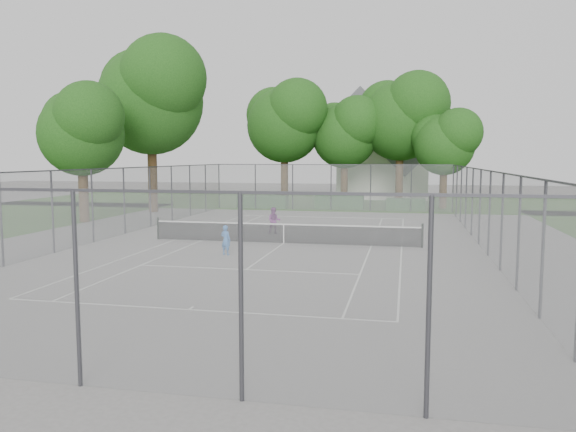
% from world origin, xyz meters
% --- Properties ---
extents(ground, '(120.00, 120.00, 0.00)m').
position_xyz_m(ground, '(0.00, 0.00, 0.00)').
color(ground, slate).
rests_on(ground, ground).
extents(grass_far, '(60.00, 20.00, 0.00)m').
position_xyz_m(grass_far, '(0.00, 26.00, 0.00)').
color(grass_far, '#264E16').
rests_on(grass_far, ground).
extents(court_markings, '(11.03, 23.83, 0.01)m').
position_xyz_m(court_markings, '(0.00, 0.00, 0.01)').
color(court_markings, silver).
rests_on(court_markings, ground).
extents(tennis_net, '(12.87, 0.10, 1.10)m').
position_xyz_m(tennis_net, '(0.00, 0.00, 0.51)').
color(tennis_net, black).
rests_on(tennis_net, ground).
extents(perimeter_fence, '(18.08, 34.08, 3.52)m').
position_xyz_m(perimeter_fence, '(0.00, 0.00, 1.81)').
color(perimeter_fence, '#38383D').
rests_on(perimeter_fence, ground).
extents(tree_far_left, '(7.43, 6.79, 10.68)m').
position_xyz_m(tree_far_left, '(-4.70, 22.19, 7.34)').
color(tree_far_left, '#3C2715').
rests_on(tree_far_left, ground).
extents(tree_far_midleft, '(6.44, 5.88, 9.25)m').
position_xyz_m(tree_far_midleft, '(0.42, 23.08, 6.35)').
color(tree_far_midleft, '#3C2715').
rests_on(tree_far_midleft, ground).
extents(tree_far_midright, '(7.79, 7.11, 11.20)m').
position_xyz_m(tree_far_midright, '(5.13, 23.54, 7.69)').
color(tree_far_midright, '#3C2715').
rests_on(tree_far_midright, ground).
extents(tree_far_right, '(5.47, 5.00, 7.87)m').
position_xyz_m(tree_far_right, '(8.59, 20.44, 5.40)').
color(tree_far_right, '#3C2715').
rests_on(tree_far_right, ground).
extents(tree_side_back, '(8.81, 8.04, 12.67)m').
position_xyz_m(tree_side_back, '(-12.69, 12.93, 8.71)').
color(tree_side_back, '#3C2715').
rests_on(tree_side_back, ground).
extents(tree_side_front, '(6.01, 5.49, 8.64)m').
position_xyz_m(tree_side_front, '(-14.13, 6.03, 5.93)').
color(tree_side_front, '#3C2715').
rests_on(tree_side_front, ground).
extents(hedge_left, '(4.01, 1.20, 1.00)m').
position_xyz_m(hedge_left, '(-5.63, 17.88, 0.50)').
color(hedge_left, '#1B4D18').
rests_on(hedge_left, ground).
extents(hedge_mid, '(3.84, 1.10, 1.21)m').
position_xyz_m(hedge_mid, '(0.44, 18.69, 0.60)').
color(hedge_mid, '#1B4D18').
rests_on(hedge_mid, ground).
extents(hedge_right, '(2.93, 1.07, 0.88)m').
position_xyz_m(hedge_right, '(5.62, 18.52, 0.44)').
color(hedge_right, '#1B4D18').
rests_on(hedge_right, ground).
extents(house, '(8.62, 6.68, 10.73)m').
position_xyz_m(house, '(3.35, 31.36, 4.32)').
color(house, beige).
rests_on(house, ground).
extents(girl_player, '(0.53, 0.43, 1.25)m').
position_xyz_m(girl_player, '(-1.70, -3.55, 0.63)').
color(girl_player, '#326CBC').
rests_on(girl_player, ground).
extents(woman_player, '(0.80, 0.68, 1.43)m').
position_xyz_m(woman_player, '(-1.18, 3.02, 0.71)').
color(woman_player, '#732775').
rests_on(woman_player, ground).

